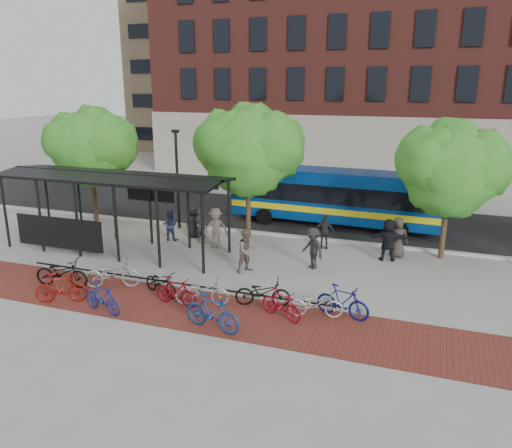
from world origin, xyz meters
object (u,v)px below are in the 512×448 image
(bike_1, at_px, (61,288))
(bike_7, at_px, (212,312))
(bike_5, at_px, (176,291))
(bike_9, at_px, (281,304))
(bike_8, at_px, (263,292))
(bike_10, at_px, (316,304))
(pedestrian_8, at_px, (247,251))
(bus_shelter, at_px, (110,185))
(tree_a, at_px, (92,144))
(bike_0, at_px, (62,273))
(pedestrian_2, at_px, (170,225))
(pedestrian_5, at_px, (388,240))
(bike_4, at_px, (161,283))
(bike_11, at_px, (343,302))
(bike_6, at_px, (202,292))
(lamp_post_left, at_px, (177,177))
(pedestrian_3, at_px, (216,228))
(bike_2, at_px, (112,274))
(tree_b, at_px, (250,147))
(tree_c, at_px, (453,166))
(pedestrian_6, at_px, (398,238))
(pedestrian_1, at_px, (201,226))
(bus, at_px, (335,194))
(pedestrian_9, at_px, (313,248))
(bike_3, at_px, (102,298))
(pedestrian_0, at_px, (193,222))

(bike_1, xyz_separation_m, bike_7, (5.79, -0.10, 0.06))
(bike_1, distance_m, bike_5, 4.04)
(bike_9, bearing_deg, bike_1, 124.55)
(bike_1, xyz_separation_m, bike_8, (6.69, 2.07, -0.04))
(bike_1, relative_size, bike_10, 1.00)
(bike_7, distance_m, pedestrian_8, 5.07)
(bus_shelter, distance_m, tree_a, 5.52)
(bike_0, relative_size, pedestrian_2, 1.36)
(pedestrian_5, bearing_deg, bike_4, 34.25)
(bike_1, bearing_deg, bike_11, -100.74)
(bike_10, bearing_deg, bike_7, 109.93)
(bike_6, relative_size, bike_11, 1.02)
(lamp_post_left, distance_m, pedestrian_3, 4.34)
(bike_8, distance_m, pedestrian_8, 3.30)
(bike_2, distance_m, bike_4, 2.03)
(tree_b, xyz_separation_m, bike_1, (-3.56, -9.35, -3.92))
(tree_c, relative_size, pedestrian_6, 3.30)
(tree_a, bearing_deg, bike_7, -40.07)
(pedestrian_1, relative_size, pedestrian_3, 0.87)
(lamp_post_left, bearing_deg, tree_b, -3.50)
(tree_a, xyz_separation_m, lamp_post_left, (4.91, 0.25, -1.49))
(bike_10, bearing_deg, bus, -6.74)
(tree_a, distance_m, pedestrian_2, 6.74)
(bike_6, distance_m, pedestrian_9, 5.47)
(lamp_post_left, xyz_separation_m, bike_3, (2.37, -9.80, -2.23))
(bike_4, xyz_separation_m, bike_10, (5.68, 0.09, 0.03))
(bus_shelter, xyz_separation_m, pedestrian_3, (4.31, 1.72, -2.05))
(bike_5, height_order, pedestrian_2, pedestrian_2)
(bike_4, xyz_separation_m, bike_6, (1.80, -0.33, 0.05))
(bike_2, distance_m, pedestrian_5, 11.41)
(bike_2, relative_size, bike_3, 1.21)
(pedestrian_3, height_order, pedestrian_6, pedestrian_3)
(lamp_post_left, distance_m, bike_3, 10.32)
(bike_2, distance_m, pedestrian_3, 5.82)
(bike_2, bearing_deg, pedestrian_0, -24.20)
(tree_a, height_order, bus, tree_a)
(bike_2, height_order, bike_5, bike_2)
(pedestrian_5, bearing_deg, pedestrian_8, 25.28)
(pedestrian_3, bearing_deg, bike_11, -42.72)
(tree_a, xyz_separation_m, pedestrian_5, (15.72, -1.16, -3.31))
(bus, bearing_deg, bike_2, -116.46)
(bike_0, height_order, bike_8, bike_0)
(pedestrian_5, distance_m, pedestrian_9, 3.48)
(bike_3, xyz_separation_m, bike_4, (1.08, 1.95, -0.07))
(bus_shelter, xyz_separation_m, tree_a, (-3.77, 3.83, 1.24))
(bike_8, bearing_deg, bike_9, -142.91)
(bike_1, height_order, bike_5, bike_1)
(bike_7, bearing_deg, bike_3, 103.66)
(bike_2, bearing_deg, pedestrian_9, -79.94)
(tree_c, xyz_separation_m, pedestrian_6, (-1.93, -0.61, -3.16))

